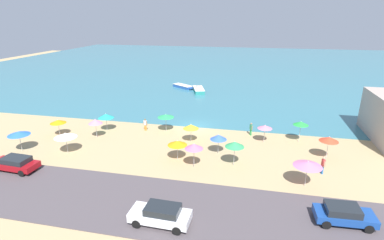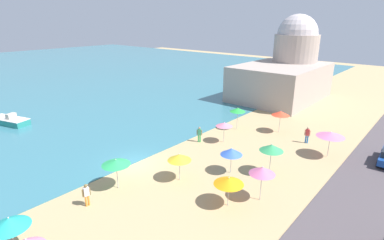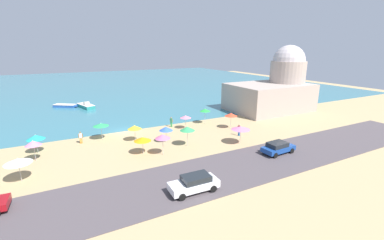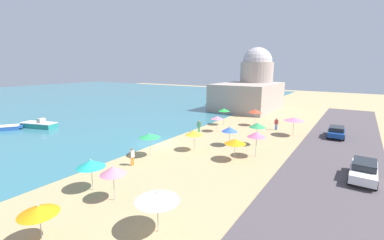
{
  "view_description": "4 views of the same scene",
  "coord_description": "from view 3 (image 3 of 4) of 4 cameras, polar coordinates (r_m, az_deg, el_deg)",
  "views": [
    {
      "loc": [
        7.72,
        -37.28,
        14.36
      ],
      "look_at": [
        0.35,
        -3.12,
        2.14
      ],
      "focal_mm": 28.0,
      "sensor_mm": 36.0,
      "label": 1
    },
    {
      "loc": [
        -14.67,
        -19.4,
        12.15
      ],
      "look_at": [
        9.96,
        1.82,
        1.11
      ],
      "focal_mm": 28.0,
      "sensor_mm": 36.0,
      "label": 2
    },
    {
      "loc": [
        -7.78,
        -37.9,
        12.28
      ],
      "look_at": [
        10.12,
        -3.54,
        1.39
      ],
      "focal_mm": 24.0,
      "sensor_mm": 36.0,
      "label": 3
    },
    {
      "loc": [
        -21.49,
        -19.16,
        8.85
      ],
      "look_at": [
        9.59,
        1.21,
        1.05
      ],
      "focal_mm": 24.0,
      "sensor_mm": 36.0,
      "label": 4
    }
  ],
  "objects": [
    {
      "name": "ground_plane",
      "position": [
        40.59,
        -15.17,
        -2.48
      ],
      "size": [
        160.0,
        160.0,
        0.0
      ],
      "primitive_type": "plane",
      "color": "tan"
    },
    {
      "name": "sea",
      "position": [
        94.03,
        -22.71,
        7.0
      ],
      "size": [
        150.0,
        110.0,
        0.05
      ],
      "primitive_type": "cube",
      "color": "teal",
      "rests_on": "ground_plane"
    },
    {
      "name": "coastal_road",
      "position": [
        24.63,
        -5.51,
        -14.21
      ],
      "size": [
        80.0,
        8.0,
        0.06
      ],
      "primitive_type": "cube",
      "color": "#4E4649",
      "rests_on": "ground_plane"
    },
    {
      "name": "beach_umbrella_1",
      "position": [
        37.35,
        -19.58,
        -1.01
      ],
      "size": [
        2.12,
        2.12,
        2.39
      ],
      "color": "#B2B2B7",
      "rests_on": "ground_plane"
    },
    {
      "name": "beach_umbrella_2",
      "position": [
        33.52,
        -31.84,
        -4.38
      ],
      "size": [
        1.73,
        1.73,
        2.48
      ],
      "color": "#B2B2B7",
      "rests_on": "ground_plane"
    },
    {
      "name": "beach_umbrella_3",
      "position": [
        32.81,
        -1.04,
        -1.93
      ],
      "size": [
        1.92,
        1.92,
        2.69
      ],
      "color": "#B2B2B7",
      "rests_on": "ground_plane"
    },
    {
      "name": "beach_umbrella_4",
      "position": [
        30.28,
        -6.54,
        -3.65
      ],
      "size": [
        1.81,
        1.81,
        2.63
      ],
      "color": "#B2B2B7",
      "rests_on": "ground_plane"
    },
    {
      "name": "beach_umbrella_6",
      "position": [
        29.29,
        -34.24,
        -7.54
      ],
      "size": [
        2.42,
        2.42,
        2.4
      ],
      "color": "#B2B2B7",
      "rests_on": "ground_plane"
    },
    {
      "name": "beach_umbrella_7",
      "position": [
        40.6,
        8.66,
        1.19
      ],
      "size": [
        1.96,
        1.96,
        2.54
      ],
      "color": "#B2B2B7",
      "rests_on": "ground_plane"
    },
    {
      "name": "beach_umbrella_8",
      "position": [
        42.67,
        2.93,
        2.21
      ],
      "size": [
        1.76,
        1.76,
        2.63
      ],
      "color": "#B2B2B7",
      "rests_on": "ground_plane"
    },
    {
      "name": "beach_umbrella_9",
      "position": [
        34.15,
        10.75,
        -1.75
      ],
      "size": [
        2.48,
        2.48,
        2.49
      ],
      "color": "#B2B2B7",
      "rests_on": "ground_plane"
    },
    {
      "name": "beach_umbrella_10",
      "position": [
        31.01,
        -10.95,
        -4.18
      ],
      "size": [
        2.05,
        2.05,
        2.2
      ],
      "color": "#B2B2B7",
      "rests_on": "ground_plane"
    },
    {
      "name": "beach_umbrella_11",
      "position": [
        35.92,
        -31.42,
        -3.26
      ],
      "size": [
        2.05,
        2.05,
        2.38
      ],
      "color": "#B2B2B7",
      "rests_on": "ground_plane"
    },
    {
      "name": "beach_umbrella_12",
      "position": [
        35.53,
        -12.65,
        -1.58
      ],
      "size": [
        1.88,
        1.88,
        2.29
      ],
      "color": "#B2B2B7",
      "rests_on": "ground_plane"
    },
    {
      "name": "beach_umbrella_13",
      "position": [
        39.99,
        -1.43,
        0.71
      ],
      "size": [
        1.73,
        1.73,
        2.21
      ],
      "color": "#B2B2B7",
      "rests_on": "ground_plane"
    },
    {
      "name": "beach_umbrella_14",
      "position": [
        34.39,
        -5.8,
        -1.92
      ],
      "size": [
        1.81,
        1.81,
        2.26
      ],
      "color": "#B2B2B7",
      "rests_on": "ground_plane"
    },
    {
      "name": "bather_0",
      "position": [
        37.65,
        10.42,
        -2.04
      ],
      "size": [
        0.3,
        0.56,
        1.75
      ],
      "color": "blue",
      "rests_on": "ground_plane"
    },
    {
      "name": "bather_1",
      "position": [
        37.16,
        -23.5,
        -3.45
      ],
      "size": [
        0.56,
        0.28,
        1.65
      ],
      "color": "orange",
      "rests_on": "ground_plane"
    },
    {
      "name": "bather_2",
      "position": [
        41.32,
        -4.62,
        -0.31
      ],
      "size": [
        0.38,
        0.49,
        1.66
      ],
      "color": "green",
      "rests_on": "ground_plane"
    },
    {
      "name": "parked_car_0",
      "position": [
        32.58,
        18.56,
        -5.79
      ],
      "size": [
        4.22,
        2.11,
        1.41
      ],
      "color": "navy",
      "rests_on": "coastal_road"
    },
    {
      "name": "parked_car_1",
      "position": [
        23.19,
        0.51,
        -13.85
      ],
      "size": [
        4.45,
        2.01,
        1.49
      ],
      "color": "silver",
      "rests_on": "coastal_road"
    },
    {
      "name": "skiff_nearshore",
      "position": [
        58.93,
        -22.53,
        2.92
      ],
      "size": [
        3.33,
        5.72,
        1.39
      ],
      "color": "teal",
      "rests_on": "sea"
    },
    {
      "name": "skiff_offshore",
      "position": [
        61.46,
        -26.33,
        2.86
      ],
      "size": [
        4.92,
        4.01,
        0.61
      ],
      "color": "#2753A1",
      "rests_on": "sea"
    },
    {
      "name": "harbor_fortress",
      "position": [
        55.71,
        18.38,
        6.78
      ],
      "size": [
        16.11,
        10.97,
        12.91
      ],
      "color": "#AA988D",
      "rests_on": "ground_plane"
    }
  ]
}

